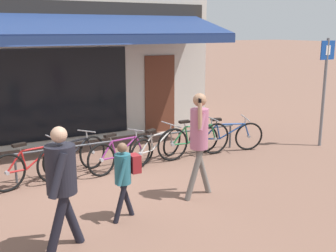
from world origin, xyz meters
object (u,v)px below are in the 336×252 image
object	(u,v)px
bicycle_red	(34,165)
bicycle_silver	(157,147)
bicycle_purple	(122,153)
pedestrian_child	(125,171)
bicycle_black	(73,157)
bicycle_blue	(226,136)
pedestrian_adult	(199,133)
bicycle_green	(194,140)
pedestrian_second_adult	(61,177)
parking_sign	(325,81)

from	to	relation	value
bicycle_red	bicycle_silver	world-z (taller)	bicycle_red
bicycle_purple	pedestrian_child	bearing A→B (deg)	-125.53
bicycle_purple	bicycle_black	bearing A→B (deg)	153.46
bicycle_silver	bicycle_blue	xyz separation A→B (m)	(1.77, -0.08, 0.02)
bicycle_red	bicycle_silver	xyz separation A→B (m)	(2.57, 0.09, -0.03)
bicycle_purple	pedestrian_adult	bearing A→B (deg)	-86.09
bicycle_green	pedestrian_second_adult	distance (m)	4.47
pedestrian_second_adult	bicycle_black	bearing A→B (deg)	-107.92
bicycle_silver	pedestrian_second_adult	distance (m)	3.87
bicycle_green	parking_sign	size ratio (longest dim) A/B	0.71
bicycle_black	pedestrian_adult	size ratio (longest dim) A/B	0.88
pedestrian_child	parking_sign	bearing A→B (deg)	-166.56
bicycle_silver	bicycle_black	bearing A→B (deg)	151.86
bicycle_red	bicycle_purple	size ratio (longest dim) A/B	1.03
bicycle_blue	bicycle_black	bearing A→B (deg)	-165.76
bicycle_red	pedestrian_second_adult	world-z (taller)	pedestrian_second_adult
bicycle_red	pedestrian_child	bearing A→B (deg)	-82.34
pedestrian_child	parking_sign	distance (m)	6.03
bicycle_green	pedestrian_adult	xyz separation A→B (m)	(-1.13, -1.90, 0.72)
bicycle_blue	pedestrian_second_adult	world-z (taller)	pedestrian_second_adult
pedestrian_second_adult	parking_sign	distance (m)	7.13
parking_sign	bicycle_silver	bearing A→B (deg)	169.53
pedestrian_second_adult	pedestrian_child	bearing A→B (deg)	-155.43
bicycle_black	bicycle_silver	bearing A→B (deg)	-26.65
bicycle_silver	pedestrian_second_adult	size ratio (longest dim) A/B	1.00
bicycle_purple	parking_sign	bearing A→B (deg)	-21.22
bicycle_purple	pedestrian_second_adult	distance (m)	3.23
bicycle_black	bicycle_green	bearing A→B (deg)	-27.82
bicycle_purple	bicycle_silver	bearing A→B (deg)	-6.16
bicycle_black	bicycle_silver	world-z (taller)	bicycle_black
bicycle_black	pedestrian_child	xyz separation A→B (m)	(0.11, -2.30, 0.38)
bicycle_red	bicycle_black	bearing A→B (deg)	-1.69
bicycle_purple	pedestrian_adult	xyz separation A→B (m)	(0.60, -1.89, 0.77)
pedestrian_adult	bicycle_purple	bearing A→B (deg)	-66.03
pedestrian_second_adult	bicycle_blue	bearing A→B (deg)	-149.27
bicycle_silver	pedestrian_child	world-z (taller)	pedestrian_child
bicycle_blue	bicycle_green	bearing A→B (deg)	-161.37
parking_sign	bicycle_purple	bearing A→B (deg)	172.61
bicycle_blue	pedestrian_adult	bearing A→B (deg)	-119.40
bicycle_black	parking_sign	world-z (taller)	parking_sign
bicycle_black	bicycle_purple	world-z (taller)	bicycle_black
bicycle_green	pedestrian_child	size ratio (longest dim) A/B	1.53
bicycle_red	bicycle_blue	world-z (taller)	bicycle_red
bicycle_purple	bicycle_red	bearing A→B (deg)	165.39
bicycle_purple	pedestrian_second_adult	size ratio (longest dim) A/B	0.98
bicycle_blue	parking_sign	world-z (taller)	parking_sign
bicycle_green	bicycle_blue	xyz separation A→B (m)	(0.89, 0.02, -0.03)
bicycle_green	bicycle_blue	bearing A→B (deg)	2.95
bicycle_purple	pedestrian_child	xyz separation A→B (m)	(-0.83, -2.08, 0.39)
bicycle_black	bicycle_blue	distance (m)	3.57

